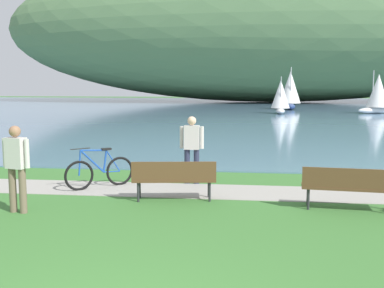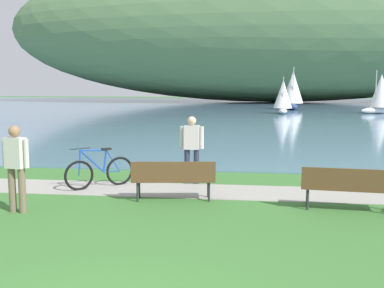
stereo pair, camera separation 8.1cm
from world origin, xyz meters
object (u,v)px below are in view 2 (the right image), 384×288
at_px(park_bench_further_along, 173,177).
at_px(person_on_the_grass, 16,163).
at_px(park_bench_near_camera, 348,185).
at_px(bicycle_beside_path, 100,172).
at_px(sailboat_nearest_to_shore, 293,90).
at_px(sailboat_far_off, 381,93).
at_px(person_at_shoreline, 192,145).
at_px(sailboat_toward_hillside, 283,96).

bearing_deg(park_bench_further_along, person_on_the_grass, -156.25).
relative_size(park_bench_near_camera, bicycle_beside_path, 1.34).
height_order(sailboat_nearest_to_shore, sailboat_far_off, sailboat_nearest_to_shore).
relative_size(person_at_shoreline, sailboat_far_off, 0.45).
distance_m(park_bench_near_camera, bicycle_beside_path, 5.71).
bearing_deg(person_at_shoreline, sailboat_far_off, 67.19).
distance_m(sailboat_nearest_to_shore, sailboat_toward_hillside, 7.69).
relative_size(park_bench_near_camera, person_at_shoreline, 1.08).
bearing_deg(bicycle_beside_path, person_at_shoreline, 19.69).
height_order(bicycle_beside_path, sailboat_nearest_to_shore, sailboat_nearest_to_shore).
distance_m(park_bench_further_along, sailboat_toward_hillside, 31.65).
relative_size(sailboat_toward_hillside, sailboat_far_off, 0.86).
bearing_deg(person_on_the_grass, park_bench_further_along, 23.75).
relative_size(person_on_the_grass, sailboat_toward_hillside, 0.53).
bearing_deg(person_on_the_grass, bicycle_beside_path, 68.44).
bearing_deg(sailboat_far_off, person_at_shoreline, -112.81).
height_order(person_on_the_grass, sailboat_toward_hillside, sailboat_toward_hillside).
relative_size(park_bench_further_along, sailboat_toward_hillside, 0.57).
bearing_deg(sailboat_nearest_to_shore, sailboat_far_off, -42.24).
distance_m(park_bench_near_camera, person_at_shoreline, 4.03).
bearing_deg(bicycle_beside_path, park_bench_near_camera, -13.95).
distance_m(park_bench_near_camera, sailboat_nearest_to_shore, 39.31).
xyz_separation_m(sailboat_nearest_to_shore, sailboat_far_off, (7.02, -6.37, -0.26)).
bearing_deg(park_bench_near_camera, sailboat_nearest_to_shore, 86.34).
distance_m(park_bench_near_camera, sailboat_far_off, 34.20).
bearing_deg(person_on_the_grass, park_bench_near_camera, 7.96).
distance_m(bicycle_beside_path, person_at_shoreline, 2.36).
xyz_separation_m(park_bench_near_camera, person_on_the_grass, (-6.44, -0.90, 0.46)).
relative_size(bicycle_beside_path, sailboat_far_off, 0.36).
bearing_deg(person_at_shoreline, sailboat_nearest_to_shore, 80.97).
distance_m(bicycle_beside_path, sailboat_toward_hillside, 31.02).
distance_m(park_bench_further_along, person_on_the_grass, 3.19).
bearing_deg(sailboat_toward_hillside, person_on_the_grass, -102.83).
xyz_separation_m(park_bench_further_along, person_on_the_grass, (-2.89, -1.27, 0.46)).
height_order(person_at_shoreline, person_on_the_grass, same).
relative_size(bicycle_beside_path, person_at_shoreline, 0.80).
bearing_deg(sailboat_toward_hillside, bicycle_beside_path, -102.14).
relative_size(park_bench_further_along, sailboat_nearest_to_shore, 0.43).
relative_size(bicycle_beside_path, sailboat_toward_hillside, 0.42).
bearing_deg(sailboat_far_off, park_bench_near_camera, -106.17).
xyz_separation_m(person_at_shoreline, sailboat_nearest_to_shore, (5.89, 37.05, 1.11)).
bearing_deg(person_at_shoreline, sailboat_toward_hillside, 81.60).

